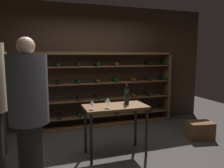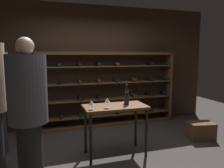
# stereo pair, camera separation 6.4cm
# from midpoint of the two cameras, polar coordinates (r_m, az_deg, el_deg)

# --- Properties ---
(ground_plane) EXTENTS (9.55, 9.55, 0.00)m
(ground_plane) POSITION_cam_midpoint_polar(r_m,az_deg,el_deg) (3.82, 0.52, -18.03)
(ground_plane) COLOR #383330
(back_wall) EXTENTS (5.91, 0.10, 2.78)m
(back_wall) POSITION_cam_midpoint_polar(r_m,az_deg,el_deg) (5.16, -5.94, 4.68)
(back_wall) COLOR #332319
(back_wall) RESTS_ON ground
(wine_rack) EXTENTS (3.29, 0.32, 1.72)m
(wine_rack) POSITION_cam_midpoint_polar(r_m,az_deg,el_deg) (5.09, -1.86, -1.41)
(wine_rack) COLOR brown
(wine_rack) RESTS_ON ground
(tasting_table) EXTENTS (1.02, 0.52, 0.83)m
(tasting_table) POSITION_cam_midpoint_polar(r_m,az_deg,el_deg) (3.59, 0.43, -7.42)
(tasting_table) COLOR brown
(tasting_table) RESTS_ON ground
(person_bystander_red_print) EXTENTS (0.48, 0.48, 1.87)m
(person_bystander_red_print) POSITION_cam_midpoint_polar(r_m,az_deg,el_deg) (2.95, -21.52, -5.24)
(person_bystander_red_print) COLOR black
(person_bystander_red_print) RESTS_ON ground
(wine_crate) EXTENTS (0.53, 0.42, 0.33)m
(wine_crate) POSITION_cam_midpoint_polar(r_m,az_deg,el_deg) (4.75, 21.59, -11.14)
(wine_crate) COLOR brown
(wine_crate) RESTS_ON ground
(wine_bottle_gold_foil) EXTENTS (0.08, 0.08, 0.34)m
(wine_bottle_gold_foil) POSITION_cam_midpoint_polar(r_m,az_deg,el_deg) (3.63, 3.37, -3.49)
(wine_bottle_gold_foil) COLOR black
(wine_bottle_gold_foil) RESTS_ON tasting_table
(wine_bottle_green_slim) EXTENTS (0.09, 0.09, 0.36)m
(wine_bottle_green_slim) POSITION_cam_midpoint_polar(r_m,az_deg,el_deg) (3.76, 3.38, -3.00)
(wine_bottle_green_slim) COLOR black
(wine_bottle_green_slim) RESTS_ON tasting_table
(wine_glass_stemmed_right) EXTENTS (0.08, 0.08, 0.16)m
(wine_glass_stemmed_right) POSITION_cam_midpoint_polar(r_m,az_deg,el_deg) (3.39, -1.68, -4.32)
(wine_glass_stemmed_right) COLOR silver
(wine_glass_stemmed_right) RESTS_ON tasting_table
(wine_glass_stemmed_left) EXTENTS (0.08, 0.08, 0.14)m
(wine_glass_stemmed_left) POSITION_cam_midpoint_polar(r_m,az_deg,el_deg) (3.32, -5.80, -4.91)
(wine_glass_stemmed_left) COLOR silver
(wine_glass_stemmed_left) RESTS_ON tasting_table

